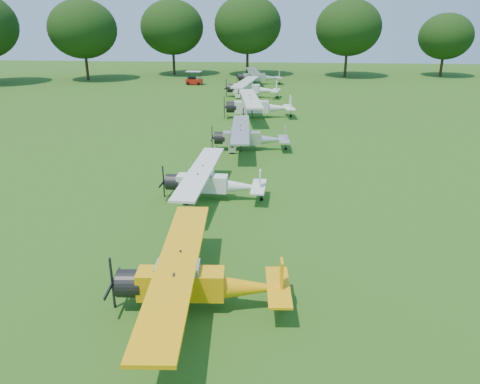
% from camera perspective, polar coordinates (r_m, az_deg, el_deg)
% --- Properties ---
extents(ground, '(160.00, 160.00, 0.00)m').
position_cam_1_polar(ground, '(27.02, -2.95, -0.31)').
color(ground, '#245715').
rests_on(ground, ground).
extents(tree_belt, '(137.36, 130.27, 14.52)m').
position_cam_1_polar(tree_belt, '(25.18, 5.19, 16.88)').
color(tree_belt, '#301C12').
rests_on(tree_belt, ground).
extents(aircraft_2, '(6.29, 10.02, 1.97)m').
position_cam_1_polar(aircraft_2, '(16.51, -5.59, -10.59)').
color(aircraft_2, '#F8AB0A').
rests_on(aircraft_2, ground).
extents(aircraft_3, '(5.84, 9.29, 1.83)m').
position_cam_1_polar(aircraft_3, '(26.05, -3.67, 1.37)').
color(aircraft_3, white).
rests_on(aircraft_3, ground).
extents(aircraft_4, '(5.95, 9.48, 1.87)m').
position_cam_1_polar(aircraft_4, '(35.76, 0.94, 6.84)').
color(aircraft_4, silver).
rests_on(aircraft_4, ground).
extents(aircraft_5, '(7.13, 11.31, 2.22)m').
position_cam_1_polar(aircraft_5, '(47.41, 2.03, 10.57)').
color(aircraft_5, white).
rests_on(aircraft_5, ground).
extents(aircraft_6, '(6.86, 10.90, 2.14)m').
position_cam_1_polar(aircraft_6, '(59.60, 1.29, 12.64)').
color(aircraft_6, white).
rests_on(aircraft_6, ground).
extents(aircraft_7, '(6.79, 10.77, 2.11)m').
position_cam_1_polar(aircraft_7, '(71.28, 2.16, 13.97)').
color(aircraft_7, silver).
rests_on(aircraft_7, ground).
extents(golf_cart, '(2.39, 1.58, 1.96)m').
position_cam_1_polar(golf_cart, '(71.26, -5.65, 13.42)').
color(golf_cart, '#AE190C').
rests_on(golf_cart, ground).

